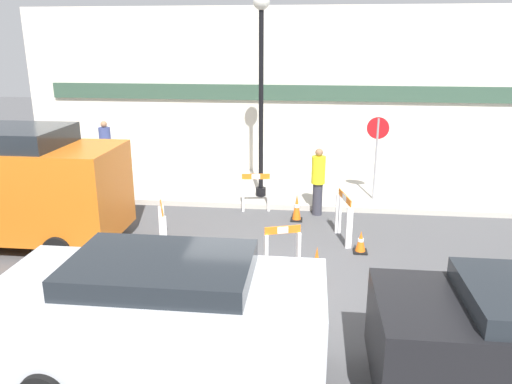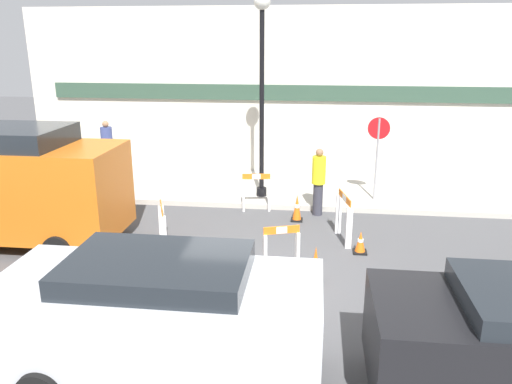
% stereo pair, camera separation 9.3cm
% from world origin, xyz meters
% --- Properties ---
extents(ground_plane, '(60.00, 60.00, 0.00)m').
position_xyz_m(ground_plane, '(0.00, 0.00, 0.00)').
color(ground_plane, '#4C4C4F').
extents(sidewalk_slab, '(18.00, 3.66, 0.14)m').
position_xyz_m(sidewalk_slab, '(0.00, 6.33, 0.07)').
color(sidewalk_slab, '#ADA89E').
rests_on(sidewalk_slab, ground_plane).
extents(storefront_facade, '(18.00, 0.22, 5.50)m').
position_xyz_m(storefront_facade, '(0.00, 8.24, 2.75)').
color(storefront_facade, beige).
rests_on(storefront_facade, ground_plane).
extents(streetlamp_post, '(0.44, 0.44, 5.49)m').
position_xyz_m(streetlamp_post, '(-0.64, 5.30, 3.65)').
color(streetlamp_post, black).
rests_on(streetlamp_post, sidewalk_slab).
extents(stop_sign, '(0.60, 0.11, 2.32)m').
position_xyz_m(stop_sign, '(2.55, 5.37, 1.69)').
color(stop_sign, gray).
rests_on(stop_sign, sidewalk_slab).
extents(barricade_0, '(0.71, 0.35, 1.09)m').
position_xyz_m(barricade_0, '(0.28, 0.43, 0.57)').
color(barricade_0, white).
rests_on(barricade_0, ground_plane).
extents(barricade_1, '(0.34, 0.99, 1.11)m').
position_xyz_m(barricade_1, '(1.56, 2.53, 0.61)').
color(barricade_1, white).
rests_on(barricade_1, ground_plane).
extents(barricade_2, '(0.76, 0.25, 1.05)m').
position_xyz_m(barricade_2, '(-0.68, 4.35, 0.55)').
color(barricade_2, white).
rests_on(barricade_2, ground_plane).
extents(barricade_3, '(0.39, 0.78, 0.96)m').
position_xyz_m(barricade_3, '(-2.50, 1.80, 0.51)').
color(barricade_3, white).
rests_on(barricade_3, ground_plane).
extents(traffic_cone_0, '(0.30, 0.30, 0.73)m').
position_xyz_m(traffic_cone_0, '(0.94, 0.36, 0.35)').
color(traffic_cone_0, black).
rests_on(traffic_cone_0, ground_plane).
extents(traffic_cone_1, '(0.30, 0.30, 0.70)m').
position_xyz_m(traffic_cone_1, '(0.45, 3.73, 0.34)').
color(traffic_cone_1, black).
rests_on(traffic_cone_1, ground_plane).
extents(traffic_cone_2, '(0.30, 0.30, 0.50)m').
position_xyz_m(traffic_cone_2, '(1.90, 1.86, 0.24)').
color(traffic_cone_2, black).
rests_on(traffic_cone_2, ground_plane).
extents(person_worker, '(0.50, 0.50, 1.79)m').
position_xyz_m(person_worker, '(0.97, 4.25, 0.96)').
color(person_worker, '#33333D').
rests_on(person_worker, ground_plane).
extents(person_pedestrian, '(0.46, 0.46, 1.71)m').
position_xyz_m(person_pedestrian, '(-6.19, 7.58, 1.05)').
color(person_pedestrian, '#33333D').
rests_on(person_pedestrian, sidewalk_slab).
extents(parked_car_1, '(4.23, 1.87, 1.80)m').
position_xyz_m(parked_car_1, '(-1.10, -2.76, 1.01)').
color(parked_car_1, '#B7BABF').
rests_on(parked_car_1, ground_plane).
extents(work_van, '(5.11, 2.19, 2.66)m').
position_xyz_m(work_van, '(-5.96, 1.57, 1.43)').
color(work_van, '#D16619').
rests_on(work_van, ground_plane).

